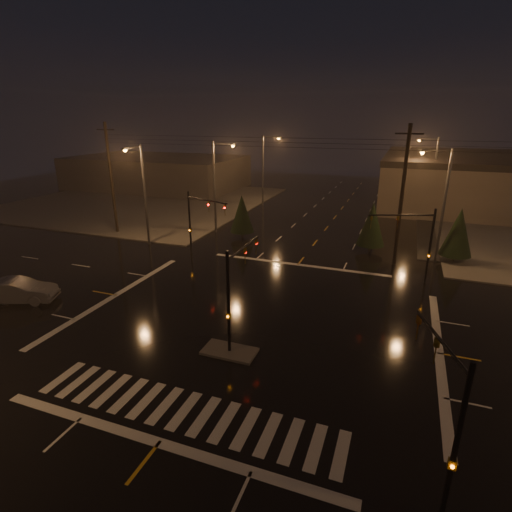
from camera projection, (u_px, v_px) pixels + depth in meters
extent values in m
plane|color=black|center=(255.00, 320.00, 25.87)|extent=(140.00, 140.00, 0.00)
cube|color=#4E4B45|center=(143.00, 201.00, 62.28)|extent=(36.00, 36.00, 0.12)
cube|color=#4E4B45|center=(230.00, 351.00, 22.31)|extent=(3.00, 1.60, 0.15)
cube|color=beige|center=(184.00, 411.00, 17.91)|extent=(15.00, 2.60, 0.01)
cube|color=beige|center=(159.00, 443.00, 16.14)|extent=(16.00, 0.50, 0.01)
cube|color=beige|center=(298.00, 265.00, 35.60)|extent=(16.00, 0.50, 0.01)
cube|color=#3D3736|center=(158.00, 172.00, 73.64)|extent=(30.00, 18.00, 5.60)
cylinder|color=black|center=(228.00, 304.00, 21.34)|extent=(0.18, 0.18, 6.00)
cylinder|color=black|center=(244.00, 247.00, 22.51)|extent=(0.12, 4.50, 0.12)
imported|color=#594707|center=(256.00, 239.00, 24.31)|extent=(0.16, 0.20, 1.00)
cube|color=#594707|center=(229.00, 316.00, 21.57)|extent=(0.25, 0.18, 0.35)
cylinder|color=black|center=(430.00, 247.00, 30.71)|extent=(0.18, 0.18, 6.00)
cylinder|color=black|center=(401.00, 215.00, 29.90)|extent=(4.74, 1.82, 0.12)
imported|color=#594707|center=(371.00, 216.00, 29.93)|extent=(0.24, 0.22, 1.00)
cube|color=#594707|center=(429.00, 256.00, 30.94)|extent=(0.25, 0.18, 0.35)
cylinder|color=black|center=(190.00, 223.00, 37.63)|extent=(0.18, 0.18, 6.00)
cylinder|color=black|center=(207.00, 200.00, 35.27)|extent=(4.74, 1.82, 0.12)
imported|color=#594707|center=(225.00, 204.00, 33.91)|extent=(0.24, 0.22, 1.00)
cube|color=#594707|center=(190.00, 230.00, 37.86)|extent=(0.25, 0.18, 0.35)
cylinder|color=black|center=(456.00, 446.00, 12.13)|extent=(0.18, 0.18, 6.00)
cylinder|color=black|center=(440.00, 340.00, 13.19)|extent=(1.48, 3.80, 0.12)
imported|color=#594707|center=(419.00, 316.00, 14.91)|extent=(0.22, 0.24, 1.00)
cube|color=#594707|center=(452.00, 464.00, 12.36)|extent=(0.25, 0.18, 0.35)
cylinder|color=#38383A|center=(215.00, 189.00, 43.93)|extent=(0.24, 0.24, 10.00)
cylinder|color=#38383A|center=(223.00, 144.00, 41.95)|extent=(2.40, 0.14, 0.14)
cube|color=#38383A|center=(233.00, 144.00, 41.61)|extent=(0.70, 0.30, 0.18)
sphere|color=orange|center=(233.00, 146.00, 41.65)|extent=(0.32, 0.32, 0.32)
cylinder|color=#38383A|center=(263.00, 171.00, 58.09)|extent=(0.24, 0.24, 10.00)
cylinder|color=#38383A|center=(271.00, 137.00, 56.11)|extent=(2.40, 0.14, 0.14)
cube|color=#38383A|center=(279.00, 137.00, 55.76)|extent=(0.70, 0.30, 0.18)
sphere|color=orange|center=(279.00, 138.00, 55.80)|extent=(0.32, 0.32, 0.32)
cylinder|color=#38383A|center=(443.00, 208.00, 34.58)|extent=(0.24, 0.24, 10.00)
cylinder|color=#38383A|center=(437.00, 151.00, 33.39)|extent=(2.40, 0.14, 0.14)
cube|color=#38383A|center=(423.00, 151.00, 33.77)|extent=(0.70, 0.30, 0.18)
sphere|color=orange|center=(422.00, 152.00, 33.82)|extent=(0.32, 0.32, 0.32)
cylinder|color=#38383A|center=(433.00, 177.00, 52.27)|extent=(0.24, 0.24, 10.00)
cylinder|color=#38383A|center=(429.00, 139.00, 51.08)|extent=(2.40, 0.14, 0.14)
cube|color=#38383A|center=(419.00, 139.00, 51.46)|extent=(0.70, 0.30, 0.18)
sphere|color=orange|center=(419.00, 140.00, 51.51)|extent=(0.32, 0.32, 0.32)
cylinder|color=#38383A|center=(145.00, 196.00, 39.67)|extent=(0.24, 0.24, 10.00)
cylinder|color=#38383A|center=(133.00, 147.00, 37.02)|extent=(0.14, 2.40, 0.14)
cube|color=#38383A|center=(125.00, 149.00, 36.06)|extent=(0.30, 0.70, 0.18)
sphere|color=orange|center=(125.00, 150.00, 36.11)|extent=(0.32, 0.32, 0.32)
cylinder|color=black|center=(111.00, 180.00, 43.53)|extent=(0.32, 0.32, 12.00)
cube|color=black|center=(105.00, 130.00, 41.81)|extent=(2.20, 0.12, 0.12)
cylinder|color=black|center=(402.00, 198.00, 33.64)|extent=(0.32, 0.32, 12.00)
cube|color=black|center=(409.00, 134.00, 31.92)|extent=(2.20, 0.12, 0.12)
cylinder|color=black|center=(454.00, 258.00, 36.11)|extent=(0.18, 0.18, 0.70)
cone|color=black|center=(458.00, 232.00, 35.29)|extent=(2.75, 2.75, 4.29)
cylinder|color=black|center=(242.00, 235.00, 43.43)|extent=(0.18, 0.18, 0.70)
cone|color=black|center=(242.00, 213.00, 42.66)|extent=(2.55, 2.55, 3.99)
cylinder|color=black|center=(369.00, 248.00, 38.95)|extent=(0.18, 0.18, 0.70)
cone|color=black|center=(372.00, 224.00, 38.15)|extent=(2.64, 2.64, 4.13)
imported|color=#585A60|center=(18.00, 291.00, 28.18)|extent=(5.44, 3.66, 1.70)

